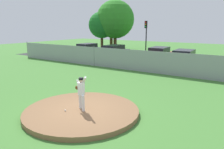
% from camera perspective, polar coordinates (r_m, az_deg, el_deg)
% --- Properties ---
extents(ground_plane, '(80.00, 80.00, 0.00)m').
position_cam_1_polar(ground_plane, '(15.07, 7.40, -2.66)').
color(ground_plane, '#427A33').
extents(asphalt_strip, '(44.00, 7.00, 0.01)m').
position_cam_1_polar(asphalt_strip, '(22.84, 16.93, 2.12)').
color(asphalt_strip, '#2B2B2D').
rests_on(asphalt_strip, ground_plane).
extents(pitchers_mound, '(5.21, 5.21, 0.21)m').
position_cam_1_polar(pitchers_mound, '(10.27, -7.85, -9.45)').
color(pitchers_mound, brown).
rests_on(pitchers_mound, ground_plane).
extents(pitcher_youth, '(0.78, 0.33, 1.60)m').
position_cam_1_polar(pitcher_youth, '(9.89, -8.02, -4.05)').
color(pitcher_youth, silver).
rests_on(pitcher_youth, pitchers_mound).
extents(baseball, '(0.07, 0.07, 0.07)m').
position_cam_1_polar(baseball, '(10.11, -12.06, -9.10)').
color(baseball, white).
rests_on(baseball, pitchers_mound).
extents(chainlink_fence, '(35.65, 0.07, 1.97)m').
position_cam_1_polar(chainlink_fence, '(18.47, 13.01, 2.92)').
color(chainlink_fence, gray).
rests_on(chainlink_fence, ground_plane).
extents(parked_car_charcoal, '(1.82, 4.76, 1.71)m').
position_cam_1_polar(parked_car_charcoal, '(26.04, 0.41, 5.72)').
color(parked_car_charcoal, '#232328').
rests_on(parked_car_charcoal, ground_plane).
extents(parked_car_slate, '(2.03, 4.59, 1.62)m').
position_cam_1_polar(parked_car_slate, '(22.82, 18.15, 4.00)').
color(parked_car_slate, slate).
rests_on(parked_car_slate, ground_plane).
extents(parked_car_red, '(1.95, 4.42, 1.75)m').
position_cam_1_polar(parked_car_red, '(23.61, 12.13, 4.75)').
color(parked_car_red, '#A81919').
rests_on(parked_car_red, ground_plane).
extents(parked_car_navy, '(1.98, 4.29, 1.70)m').
position_cam_1_polar(parked_car_navy, '(28.68, -6.47, 6.24)').
color(parked_car_navy, '#161E4C').
rests_on(parked_car_navy, ground_plane).
extents(traffic_cone_orange, '(0.40, 0.40, 0.55)m').
position_cam_1_polar(traffic_cone_orange, '(19.55, 21.84, 0.83)').
color(traffic_cone_orange, orange).
rests_on(traffic_cone_orange, asphalt_strip).
extents(traffic_light_near, '(0.28, 0.46, 4.53)m').
position_cam_1_polar(traffic_light_near, '(28.61, 8.83, 10.79)').
color(traffic_light_near, black).
rests_on(traffic_light_near, ground_plane).
extents(tree_broad_right, '(4.65, 4.65, 7.10)m').
position_cam_1_polar(tree_broad_right, '(38.57, -0.21, 13.79)').
color(tree_broad_right, '#4C331E').
rests_on(tree_broad_right, ground_plane).
extents(tree_broad_left, '(4.10, 4.10, 6.10)m').
position_cam_1_polar(tree_broad_left, '(34.97, -2.68, 12.73)').
color(tree_broad_left, '#4C331E').
rests_on(tree_broad_left, ground_plane).
extents(tree_tall_centre, '(5.86, 5.86, 7.83)m').
position_cam_1_polar(tree_tall_centre, '(34.87, 0.83, 14.14)').
color(tree_tall_centre, '#4C331E').
rests_on(tree_tall_centre, ground_plane).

